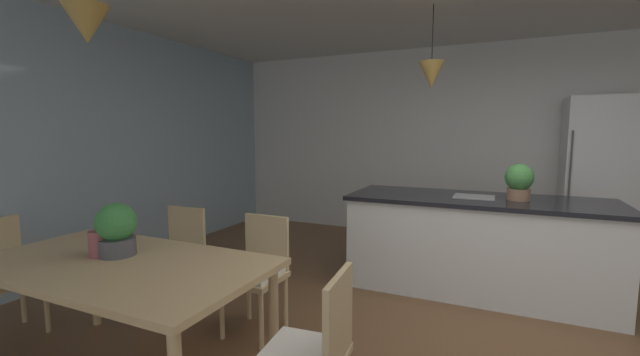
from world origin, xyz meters
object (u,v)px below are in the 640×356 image
(dining_table, at_px, (121,272))
(chair_far_left, at_px, (177,256))
(chair_kitchen_end, at_px, (312,353))
(kitchen_island, at_px, (476,243))
(potted_plant_on_table, at_px, (116,229))
(chair_window_end, at_px, (2,274))
(refrigerator, at_px, (596,180))
(vase_on_dining_table, at_px, (99,244))
(chair_far_right, at_px, (258,270))
(potted_plant_on_island, at_px, (519,181))

(dining_table, xyz_separation_m, chair_far_left, (-0.40, 0.85, -0.20))
(chair_kitchen_end, xyz_separation_m, kitchen_island, (0.59, 2.36, -0.01))
(chair_far_left, distance_m, potted_plant_on_table, 0.94)
(dining_table, relative_size, chair_window_end, 2.05)
(chair_kitchen_end, bearing_deg, refrigerator, 65.43)
(chair_window_end, distance_m, vase_on_dining_table, 1.13)
(chair_far_left, xyz_separation_m, chair_window_end, (-0.86, -0.85, 0.00))
(chair_far_right, relative_size, kitchen_island, 0.37)
(chair_kitchen_end, bearing_deg, potted_plant_on_table, 177.12)
(chair_window_end, bearing_deg, chair_kitchen_end, 0.04)
(chair_window_end, height_order, kitchen_island, kitchen_island)
(potted_plant_on_table, relative_size, vase_on_dining_table, 2.05)
(chair_far_right, xyz_separation_m, kitchen_island, (1.45, 1.52, -0.01))
(chair_far_left, bearing_deg, vase_on_dining_table, -76.02)
(dining_table, height_order, vase_on_dining_table, vase_on_dining_table)
(chair_window_end, xyz_separation_m, kitchen_island, (3.12, 2.37, -0.01))
(dining_table, relative_size, chair_far_right, 2.05)
(chair_kitchen_end, bearing_deg, chair_far_left, 153.12)
(chair_window_end, bearing_deg, chair_far_left, 44.54)
(kitchen_island, relative_size, potted_plant_on_island, 7.18)
(chair_kitchen_end, bearing_deg, potted_plant_on_island, 68.59)
(chair_far_right, bearing_deg, kitchen_island, 46.35)
(chair_window_end, height_order, refrigerator, refrigerator)
(chair_far_right, distance_m, chair_window_end, 1.87)
(potted_plant_on_table, bearing_deg, dining_table, -33.87)
(chair_far_right, bearing_deg, chair_kitchen_end, -44.46)
(kitchen_island, xyz_separation_m, potted_plant_on_table, (-1.96, -2.30, 0.45))
(chair_kitchen_end, xyz_separation_m, potted_plant_on_island, (0.93, 2.36, 0.60))
(kitchen_island, xyz_separation_m, refrigerator, (1.20, 1.55, 0.50))
(chair_far_left, distance_m, kitchen_island, 2.72)
(dining_table, xyz_separation_m, potted_plant_on_table, (-0.11, 0.07, 0.24))
(refrigerator, height_order, potted_plant_on_table, refrigerator)
(kitchen_island, bearing_deg, dining_table, -128.02)
(chair_far_left, relative_size, kitchen_island, 0.37)
(chair_kitchen_end, relative_size, chair_window_end, 1.00)
(chair_far_right, distance_m, vase_on_dining_table, 1.09)
(potted_plant_on_table, xyz_separation_m, vase_on_dining_table, (-0.08, -0.06, -0.09))
(dining_table, distance_m, refrigerator, 4.98)
(chair_window_end, relative_size, potted_plant_on_island, 2.65)
(kitchen_island, bearing_deg, vase_on_dining_table, -130.93)
(dining_table, height_order, potted_plant_on_table, potted_plant_on_table)
(kitchen_island, height_order, potted_plant_on_island, potted_plant_on_island)
(chair_far_right, relative_size, potted_plant_on_table, 2.64)
(potted_plant_on_island, bearing_deg, refrigerator, 60.91)
(chair_kitchen_end, bearing_deg, kitchen_island, 76.02)
(dining_table, distance_m, chair_far_left, 0.96)
(dining_table, bearing_deg, chair_far_left, 115.39)
(dining_table, relative_size, refrigerator, 0.93)
(vase_on_dining_table, bearing_deg, chair_far_left, 103.98)
(chair_far_left, distance_m, vase_on_dining_table, 0.93)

